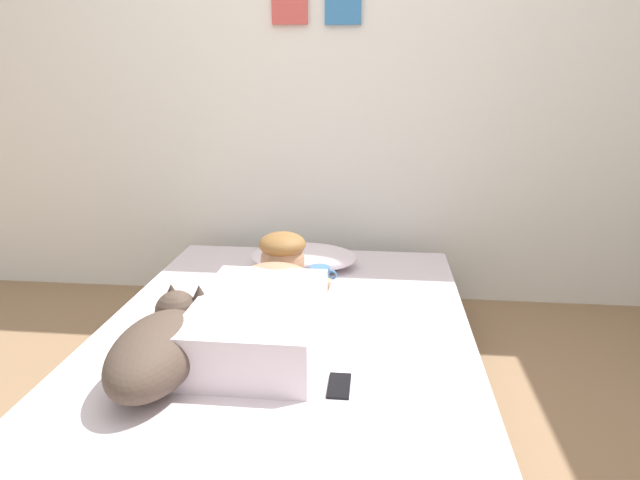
% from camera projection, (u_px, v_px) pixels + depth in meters
% --- Properties ---
extents(back_wall, '(4.47, 0.12, 2.50)m').
position_uv_depth(back_wall, '(318.00, 69.00, 2.93)').
color(back_wall, silver).
rests_on(back_wall, ground).
extents(bed, '(1.43, 1.91, 0.32)m').
position_uv_depth(bed, '(287.00, 361.00, 2.17)').
color(bed, '#4C4742').
rests_on(bed, ground).
extents(pillow, '(0.52, 0.32, 0.11)m').
position_uv_depth(pillow, '(304.00, 257.00, 2.72)').
color(pillow, silver).
rests_on(pillow, bed).
extents(person_lying, '(0.43, 0.92, 0.27)m').
position_uv_depth(person_lying, '(266.00, 303.00, 2.05)').
color(person_lying, silver).
rests_on(person_lying, bed).
extents(dog, '(0.26, 0.57, 0.21)m').
position_uv_depth(dog, '(160.00, 347.00, 1.73)').
color(dog, '#4C3D33').
rests_on(dog, bed).
extents(coffee_cup, '(0.12, 0.09, 0.07)m').
position_uv_depth(coffee_cup, '(320.00, 275.00, 2.53)').
color(coffee_cup, teal).
rests_on(coffee_cup, bed).
extents(cell_phone, '(0.07, 0.14, 0.01)m').
position_uv_depth(cell_phone, '(339.00, 386.00, 1.70)').
color(cell_phone, black).
rests_on(cell_phone, bed).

